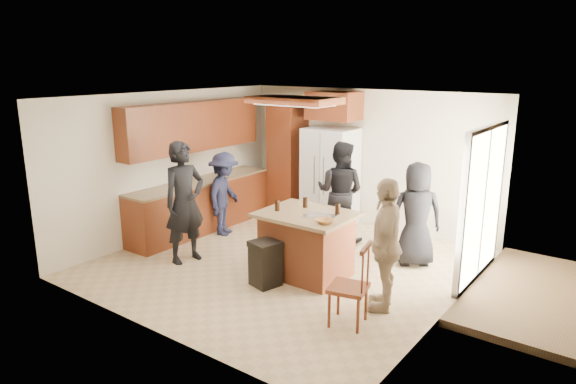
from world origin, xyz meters
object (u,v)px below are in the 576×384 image
Objects in this scene: person_behind_right at (416,214)px; person_side_right at (386,245)px; refrigerator at (330,177)px; spindle_chair at (350,288)px; person_behind_left at (340,192)px; trash_bin at (265,263)px; kitchen_island at (307,244)px; person_front_left at (185,202)px; person_counter at (224,194)px.

person_behind_right is 0.95× the size of person_side_right.
refrigerator is 3.90m from spindle_chair.
person_behind_left reaches higher than spindle_chair.
trash_bin is 0.63× the size of spindle_chair.
person_behind_left is 2.51m from person_side_right.
refrigerator is 3.06m from trash_bin.
kitchen_island is 0.68m from trash_bin.
kitchen_island is 1.49m from spindle_chair.
person_behind_right is 2.49× the size of trash_bin.
trash_bin is at bearing -74.98° from refrigerator.
refrigerator is 2.55m from kitchen_island.
person_behind_right is at bearing 159.26° from person_behind_left.
refrigerator reaches higher than person_behind_right.
person_behind_right is at bearing 93.47° from spindle_chair.
trash_bin is at bearing 169.94° from spindle_chair.
person_front_left is at bearing 46.86° from person_behind_left.
person_behind_left is 0.95× the size of refrigerator.
person_behind_right is at bearing -98.88° from person_counter.
person_behind_right reaches higher than kitchen_island.
person_behind_right is at bearing -25.10° from refrigerator.
refrigerator is at bearing -55.07° from person_counter.
refrigerator is at bearing 125.35° from spindle_chair.
person_counter is (-0.38, 1.26, -0.19)m from person_front_left.
refrigerator is at bearing -157.58° from person_side_right.
person_front_left is 2.94× the size of trash_bin.
person_front_left is 1.18× the size of person_behind_right.
trash_bin is at bearing -143.44° from person_counter.
person_front_left is at bearing 175.27° from spindle_chair.
spindle_chair is (3.00, -0.25, -0.47)m from person_front_left.
person_counter is at bearing 155.92° from spindle_chair.
person_side_right is at bearing 78.09° from spindle_chair.
trash_bin is (1.54, 0.01, -0.61)m from person_front_left.
trash_bin is (1.92, -1.25, -0.42)m from person_counter.
person_front_left is 3.05m from spindle_chair.
person_behind_right is at bearing 50.41° from kitchen_island.
person_behind_left is 2.94m from spindle_chair.
person_counter is 3.72m from spindle_chair.
person_behind_left reaches higher than trash_bin.
person_counter is (-3.25, -0.66, -0.05)m from person_behind_right.
person_counter is 2.01m from refrigerator.
person_behind_left is 1.33× the size of kitchen_island.
person_behind_left is 2.71× the size of trash_bin.
refrigerator is (-2.37, 2.54, 0.07)m from person_side_right.
trash_bin is (-0.26, -0.61, -0.16)m from kitchen_island.
person_behind_left reaches higher than kitchen_island.
person_side_right is 1.67× the size of spindle_chair.
person_counter is 1.15× the size of kitchen_island.
person_front_left is 1.34m from person_counter.
person_behind_left is 0.97m from refrigerator.
trash_bin is at bearing -112.84° from kitchen_island.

